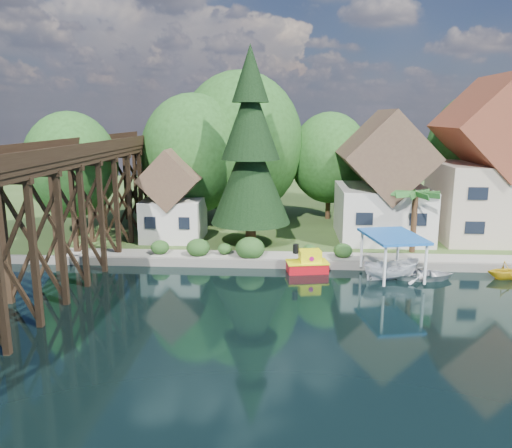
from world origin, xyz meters
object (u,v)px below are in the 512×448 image
at_px(tugboat, 308,263).
at_px(boat_yellow, 506,269).
at_px(conifer, 251,152).
at_px(boat_canopy, 392,260).
at_px(palm_tree, 416,196).
at_px(boat_white_a, 424,273).
at_px(trestle_bridge, 69,201).
at_px(house_left, 383,185).
at_px(house_center, 489,170).
at_px(shed, 173,201).

bearing_deg(tugboat, boat_yellow, -3.21).
height_order(conifer, tugboat, conifer).
bearing_deg(boat_canopy, boat_yellow, 4.06).
bearing_deg(tugboat, boat_canopy, -13.19).
relative_size(palm_tree, boat_white_a, 1.28).
bearing_deg(boat_white_a, conifer, 61.59).
distance_m(trestle_bridge, boat_yellow, 30.20).
bearing_deg(house_left, conifer, -162.97).
distance_m(house_left, house_center, 9.10).
xyz_separation_m(house_center, conifer, (-20.21, -3.93, 1.74)).
height_order(conifer, boat_canopy, conifer).
height_order(trestle_bridge, boat_white_a, trestle_bridge).
relative_size(house_left, palm_tree, 2.15).
height_order(conifer, palm_tree, conifer).
height_order(house_left, palm_tree, house_left).
bearing_deg(conifer, boat_canopy, -33.48).
distance_m(boat_white_a, boat_canopy, 2.48).
xyz_separation_m(boat_canopy, boat_yellow, (7.90, 0.56, -0.66)).
relative_size(shed, tugboat, 2.48).
height_order(conifer, boat_yellow, conifer).
xyz_separation_m(house_center, boat_yellow, (-2.19, -10.06, -5.73)).
bearing_deg(house_left, boat_canopy, -96.17).
xyz_separation_m(shed, palm_tree, (19.60, -3.23, 1.15)).
distance_m(shed, tugboat, 13.81).
bearing_deg(boat_white_a, tugboat, 81.24).
relative_size(shed, boat_yellow, 3.02).
relative_size(house_center, boat_white_a, 3.47).
relative_size(trestle_bridge, boat_white_a, 11.03).
bearing_deg(house_left, trestle_bridge, -154.79).
relative_size(conifer, boat_white_a, 3.97).
xyz_separation_m(tugboat, boat_canopy, (5.63, -1.32, 0.71)).
height_order(house_left, boat_yellow, house_left).
distance_m(trestle_bridge, shed, 10.69).
height_order(house_center, boat_canopy, house_center).
distance_m(house_left, boat_canopy, 10.86).
bearing_deg(palm_tree, house_center, 35.28).
relative_size(house_center, tugboat, 4.39).
bearing_deg(house_left, shed, -175.23).
distance_m(conifer, boat_canopy, 13.90).
xyz_separation_m(trestle_bridge, boat_yellow, (29.81, 1.27, -4.66)).
bearing_deg(trestle_bridge, tugboat, 7.10).
bearing_deg(trestle_bridge, boat_yellow, 2.44).
relative_size(conifer, palm_tree, 3.10).
bearing_deg(conifer, house_left, 17.03).
xyz_separation_m(house_left, house_center, (9.00, 0.50, 1.28)).
xyz_separation_m(palm_tree, tugboat, (-8.32, -4.07, -4.34)).
height_order(house_center, palm_tree, house_center).
relative_size(house_left, boat_canopy, 2.02).
bearing_deg(house_center, tugboat, -149.39).
distance_m(house_center, boat_canopy, 15.50).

